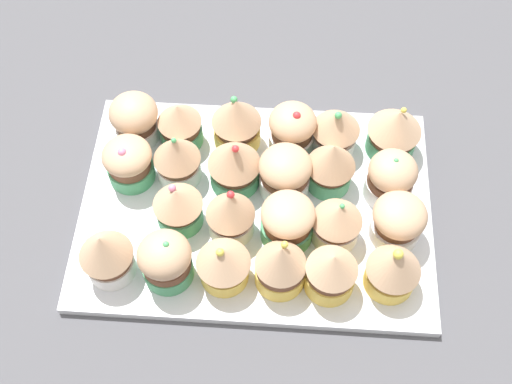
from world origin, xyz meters
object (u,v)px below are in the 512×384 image
at_px(cupcake_22, 106,254).
at_px(cupcake_8, 285,173).
at_px(cupcake_2, 292,129).
at_px(cupcake_21, 166,260).
at_px(cupcake_7, 331,164).
at_px(cupcake_9, 234,163).
at_px(cupcake_4, 180,124).
at_px(cupcake_6, 391,178).
at_px(cupcake_10, 177,158).
at_px(cupcake_14, 287,221).
at_px(cupcake_0, 394,130).
at_px(cupcake_11, 129,162).
at_px(cupcake_12, 398,220).
at_px(cupcake_15, 230,213).
at_px(cupcake_13, 337,222).
at_px(cupcake_16, 178,206).
at_px(cupcake_20, 223,263).
at_px(cupcake_3, 237,121).
at_px(cupcake_1, 336,129).
at_px(cupcake_18, 331,271).
at_px(cupcake_5, 135,119).
at_px(baking_tray, 256,207).
at_px(cupcake_19, 281,265).
at_px(cupcake_17, 394,268).

bearing_deg(cupcake_22, cupcake_8, -147.44).
relative_size(cupcake_2, cupcake_21, 1.02).
distance_m(cupcake_7, cupcake_9, 0.12).
height_order(cupcake_4, cupcake_7, cupcake_7).
distance_m(cupcake_6, cupcake_10, 0.26).
bearing_deg(cupcake_14, cupcake_0, -133.58).
bearing_deg(cupcake_11, cupcake_12, 169.50).
bearing_deg(cupcake_15, cupcake_13, 179.61).
height_order(cupcake_16, cupcake_20, same).
height_order(cupcake_3, cupcake_10, cupcake_3).
bearing_deg(cupcake_1, cupcake_18, 88.66).
bearing_deg(cupcake_13, cupcake_11, -15.04).
bearing_deg(cupcake_8, cupcake_7, -169.00).
distance_m(cupcake_12, cupcake_13, 0.07).
bearing_deg(cupcake_5, cupcake_2, 178.78).
distance_m(cupcake_12, cupcake_16, 0.25).
height_order(cupcake_7, cupcake_14, cupcake_7).
xyz_separation_m(cupcake_1, cupcake_18, (0.00, 0.19, -0.00)).
xyz_separation_m(cupcake_3, cupcake_22, (0.13, 0.19, -0.00)).
bearing_deg(cupcake_11, cupcake_14, 160.34).
xyz_separation_m(cupcake_11, cupcake_18, (-0.25, 0.13, 0.00)).
xyz_separation_m(baking_tray, cupcake_6, (-0.16, -0.03, 0.04)).
height_order(cupcake_7, cupcake_9, cupcake_9).
height_order(cupcake_5, cupcake_22, cupcake_22).
bearing_deg(cupcake_21, cupcake_5, -71.18).
bearing_deg(cupcake_8, cupcake_3, -46.65).
relative_size(cupcake_9, cupcake_18, 1.12).
height_order(cupcake_9, cupcake_12, cupcake_9).
bearing_deg(cupcake_7, cupcake_16, 19.92).
bearing_deg(cupcake_19, cupcake_10, -45.29).
relative_size(cupcake_14, cupcake_20, 0.95).
relative_size(cupcake_2, cupcake_13, 1.05).
height_order(cupcake_3, cupcake_19, cupcake_3).
bearing_deg(cupcake_3, cupcake_12, 148.06).
relative_size(cupcake_13, cupcake_17, 0.90).
xyz_separation_m(cupcake_2, cupcake_5, (0.20, -0.00, -0.00)).
distance_m(cupcake_14, cupcake_21, 0.14).
relative_size(cupcake_7, cupcake_20, 1.15).
bearing_deg(cupcake_22, cupcake_0, -149.52).
relative_size(cupcake_7, cupcake_13, 1.13).
xyz_separation_m(cupcake_13, cupcake_14, (0.06, 0.00, -0.00)).
bearing_deg(cupcake_16, baking_tray, -163.21).
xyz_separation_m(cupcake_16, cupcake_18, (-0.18, 0.07, 0.00)).
xyz_separation_m(cupcake_3, cupcake_7, (-0.12, 0.06, -0.00)).
xyz_separation_m(cupcake_10, cupcake_17, (-0.25, 0.13, -0.00)).
relative_size(cupcake_5, cupcake_6, 0.95).
distance_m(cupcake_7, cupcake_11, 0.24).
height_order(cupcake_6, cupcake_18, same).
xyz_separation_m(cupcake_0, cupcake_21, (0.26, 0.19, -0.00)).
relative_size(cupcake_0, cupcake_1, 1.00).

